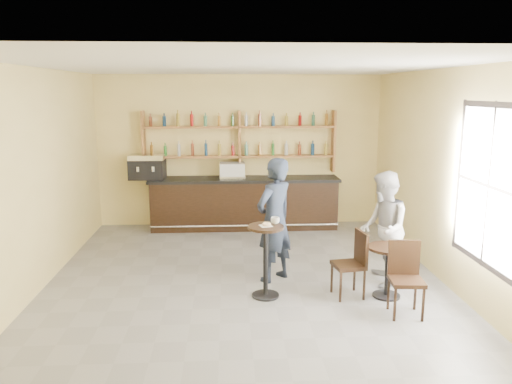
{
  "coord_description": "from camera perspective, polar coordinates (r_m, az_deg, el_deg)",
  "views": [
    {
      "loc": [
        -0.25,
        -7.13,
        2.87
      ],
      "look_at": [
        0.2,
        0.8,
        1.25
      ],
      "focal_mm": 35.0,
      "sensor_mm": 36.0,
      "label": 1
    }
  ],
  "objects": [
    {
      "name": "floor",
      "position": [
        7.69,
        -1.17,
        -10.39
      ],
      "size": [
        7.0,
        7.0,
        0.0
      ],
      "primitive_type": "plane",
      "color": "slate",
      "rests_on": "ground"
    },
    {
      "name": "ceiling",
      "position": [
        7.14,
        -1.27,
        14.18
      ],
      "size": [
        7.0,
        7.0,
        0.0
      ],
      "primitive_type": "plane",
      "rotation": [
        3.14,
        0.0,
        0.0
      ],
      "color": "white",
      "rests_on": "wall_back"
    },
    {
      "name": "wall_back",
      "position": [
        10.7,
        -1.9,
        4.71
      ],
      "size": [
        7.0,
        0.0,
        7.0
      ],
      "primitive_type": "plane",
      "rotation": [
        1.57,
        0.0,
        0.0
      ],
      "color": "#F6DE8C",
      "rests_on": "floor"
    },
    {
      "name": "wall_front",
      "position": [
        3.85,
        0.69,
        -7.72
      ],
      "size": [
        7.0,
        0.0,
        7.0
      ],
      "primitive_type": "plane",
      "rotation": [
        -1.57,
        0.0,
        0.0
      ],
      "color": "#F6DE8C",
      "rests_on": "floor"
    },
    {
      "name": "wall_left",
      "position": [
        7.74,
        -24.01,
        1.09
      ],
      "size": [
        0.0,
        7.0,
        7.0
      ],
      "primitive_type": "plane",
      "rotation": [
        1.57,
        0.0,
        1.57
      ],
      "color": "#F6DE8C",
      "rests_on": "floor"
    },
    {
      "name": "wall_right",
      "position": [
        7.94,
        20.99,
        1.55
      ],
      "size": [
        0.0,
        7.0,
        7.0
      ],
      "primitive_type": "plane",
      "rotation": [
        1.57,
        0.0,
        -1.57
      ],
      "color": "#F6DE8C",
      "rests_on": "floor"
    },
    {
      "name": "window_pane",
      "position": [
        6.86,
        25.05,
        0.62
      ],
      "size": [
        0.0,
        2.0,
        2.0
      ],
      "primitive_type": "plane",
      "rotation": [
        1.57,
        0.0,
        -1.57
      ],
      "color": "white",
      "rests_on": "wall_right"
    },
    {
      "name": "window_frame",
      "position": [
        6.85,
        25.01,
        0.62
      ],
      "size": [
        0.04,
        1.7,
        2.1
      ],
      "primitive_type": null,
      "color": "black",
      "rests_on": "wall_right"
    },
    {
      "name": "shelf_unit",
      "position": [
        10.55,
        -1.89,
        5.76
      ],
      "size": [
        4.0,
        0.26,
        1.4
      ],
      "primitive_type": null,
      "color": "brown",
      "rests_on": "wall_back"
    },
    {
      "name": "liquor_bottles",
      "position": [
        10.54,
        -1.9,
        6.68
      ],
      "size": [
        3.68,
        0.1,
        1.0
      ],
      "primitive_type": null,
      "color": "#8C5919",
      "rests_on": "shelf_unit"
    },
    {
      "name": "bar_counter",
      "position": [
        10.54,
        -1.35,
        -1.26
      ],
      "size": [
        3.96,
        0.77,
        1.07
      ],
      "primitive_type": null,
      "color": "black",
      "rests_on": "floor"
    },
    {
      "name": "espresso_machine",
      "position": [
        10.52,
        -12.32,
        2.83
      ],
      "size": [
        0.74,
        0.5,
        0.51
      ],
      "primitive_type": null,
      "rotation": [
        0.0,
        0.0,
        -0.07
      ],
      "color": "black",
      "rests_on": "bar_counter"
    },
    {
      "name": "pastry_case",
      "position": [
        10.41,
        -2.73,
        2.47
      ],
      "size": [
        0.56,
        0.46,
        0.32
      ],
      "primitive_type": null,
      "rotation": [
        0.0,
        0.0,
        0.06
      ],
      "color": "silver",
      "rests_on": "bar_counter"
    },
    {
      "name": "pedestal_table",
      "position": [
        7.05,
        1.11,
        -7.96
      ],
      "size": [
        0.6,
        0.6,
        1.04
      ],
      "primitive_type": null,
      "rotation": [
        0.0,
        0.0,
        0.23
      ],
      "color": "black",
      "rests_on": "floor"
    },
    {
      "name": "napkin",
      "position": [
        6.89,
        1.13,
        -3.88
      ],
      "size": [
        0.2,
        0.2,
        0.0
      ],
      "primitive_type": "cube",
      "rotation": [
        0.0,
        0.0,
        0.27
      ],
      "color": "white",
      "rests_on": "pedestal_table"
    },
    {
      "name": "donut",
      "position": [
        6.88,
        1.22,
        -3.71
      ],
      "size": [
        0.15,
        0.15,
        0.04
      ],
      "primitive_type": "torus",
      "rotation": [
        0.0,
        0.0,
        0.32
      ],
      "color": "#E6A754",
      "rests_on": "napkin"
    },
    {
      "name": "cup_pedestal",
      "position": [
        6.99,
        2.21,
        -3.28
      ],
      "size": [
        0.16,
        0.16,
        0.1
      ],
      "primitive_type": "imported",
      "rotation": [
        0.0,
        0.0,
        0.33
      ],
      "color": "white",
      "rests_on": "pedestal_table"
    },
    {
      "name": "man_main",
      "position": [
        7.55,
        2.11,
        -3.22
      ],
      "size": [
        0.82,
        0.8,
        1.9
      ],
      "primitive_type": "imported",
      "rotation": [
        0.0,
        0.0,
        3.88
      ],
      "color": "black",
      "rests_on": "floor"
    },
    {
      "name": "cafe_table",
      "position": [
        7.33,
        14.8,
        -8.81
      ],
      "size": [
        0.73,
        0.73,
        0.74
      ],
      "primitive_type": null,
      "rotation": [
        0.0,
        0.0,
        0.31
      ],
      "color": "black",
      "rests_on": "floor"
    },
    {
      "name": "cup_cafe",
      "position": [
        7.22,
        15.35,
        -5.7
      ],
      "size": [
        0.12,
        0.12,
        0.09
      ],
      "primitive_type": "imported",
      "rotation": [
        0.0,
        0.0,
        0.42
      ],
      "color": "white",
      "rests_on": "cafe_table"
    },
    {
      "name": "chair_west",
      "position": [
        7.19,
        10.51,
        -8.14
      ],
      "size": [
        0.46,
        0.46,
        0.94
      ],
      "primitive_type": null,
      "rotation": [
        0.0,
        0.0,
        -1.42
      ],
      "color": "black",
      "rests_on": "floor"
    },
    {
      "name": "chair_south",
      "position": [
        6.78,
        16.83,
        -9.62
      ],
      "size": [
        0.45,
        0.45,
        0.96
      ],
      "primitive_type": null,
      "rotation": [
        0.0,
        0.0,
        -0.09
      ],
      "color": "black",
      "rests_on": "floor"
    },
    {
      "name": "patron_second",
      "position": [
        7.66,
        14.33,
        -4.07
      ],
      "size": [
        0.77,
        0.92,
        1.71
      ],
      "primitive_type": "imported",
      "rotation": [
        0.0,
        0.0,
        -1.73
      ],
      "color": "#9E9DA2",
      "rests_on": "floor"
    }
  ]
}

